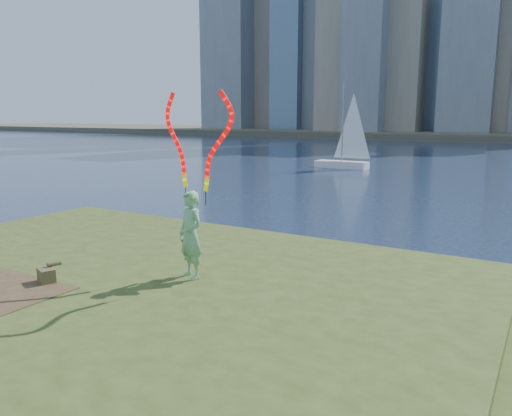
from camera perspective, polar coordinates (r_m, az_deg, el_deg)
The scene contains 6 objects.
ground at distance 11.76m, azimuth -10.83°, elevation -10.76°, with size 320.00×320.00×0.00m, color #1A2842.
grassy_knoll at distance 10.17m, azimuth -19.71°, elevation -12.63°, with size 20.00×18.00×0.80m.
far_shore at distance 103.44m, azimuth 26.98°, elevation 7.44°, with size 320.00×40.00×1.20m, color #474234.
woman_with_ribbons at distance 10.57m, azimuth -7.40°, elevation -0.70°, with size 2.04×0.80×4.24m.
canvas_bag at distance 11.35m, azimuth -22.78°, elevation -7.04°, with size 0.50×0.57×0.41m.
sailboat at distance 40.99m, azimuth 10.09°, elevation 6.15°, with size 4.53×1.49×6.85m.
Camera 1 is at (7.37, -8.11, 4.25)m, focal length 35.00 mm.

